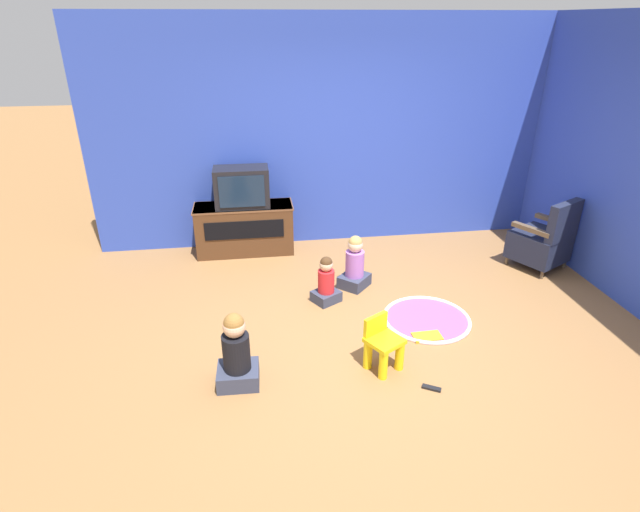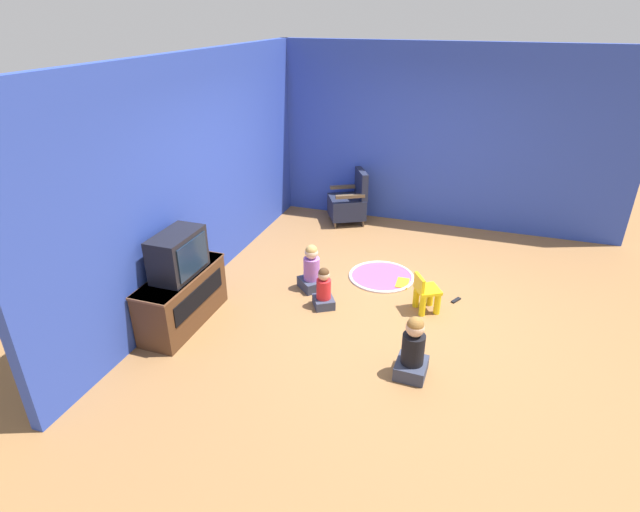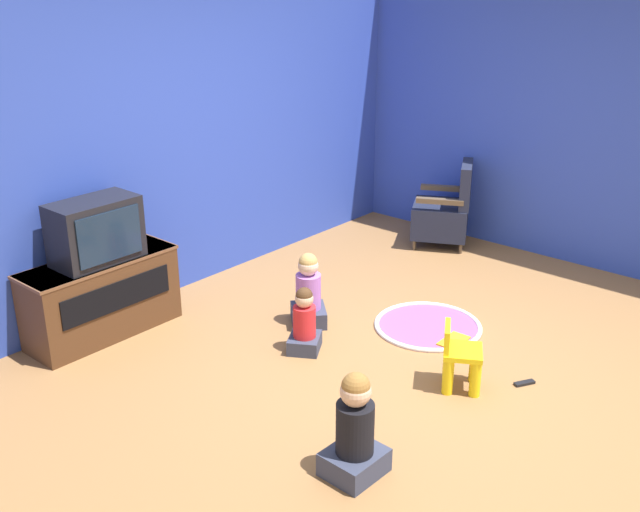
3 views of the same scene
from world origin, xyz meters
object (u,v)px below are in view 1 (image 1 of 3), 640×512
yellow_kid_chair (383,346)px  child_watching_center (355,265)px  black_armchair (543,241)px  tv_cabinet (245,228)px  child_watching_left (326,282)px  book (427,337)px  television (242,187)px  remote_control (432,388)px  child_watching_right (237,354)px

yellow_kid_chair → child_watching_center: bearing=57.0°
black_armchair → yellow_kid_chair: size_ratio=1.87×
tv_cabinet → child_watching_left: bearing=-59.2°
tv_cabinet → child_watching_left: tv_cabinet is taller
child_watching_left → book: size_ratio=1.89×
tv_cabinet → yellow_kid_chair: size_ratio=2.61×
black_armchair → child_watching_left: 2.65m
black_armchair → yellow_kid_chair: (-2.32, -1.57, -0.13)m
book → tv_cabinet: bearing=125.4°
television → child_watching_center: television is taller
remote_control → child_watching_center: bearing=-51.6°
black_armchair → child_watching_right: 3.86m
television → child_watching_right: television is taller
tv_cabinet → child_watching_left: size_ratio=2.36×
remote_control → tv_cabinet: bearing=-33.4°
black_armchair → remote_control: size_ratio=5.67×
yellow_kid_chair → child_watching_right: (-1.20, -0.04, 0.07)m
tv_cabinet → child_watching_center: size_ratio=2.00×
black_armchair → remote_control: bearing=15.6°
yellow_kid_chair → remote_control: yellow_kid_chair is taller
child_watching_left → remote_control: 1.62m
television → remote_control: (1.43, -2.82, -0.84)m
yellow_kid_chair → child_watching_right: 1.20m
child_watching_left → child_watching_right: size_ratio=0.78×
child_watching_right → remote_control: child_watching_right is taller
tv_cabinet → child_watching_right: child_watching_right is taller
television → child_watching_right: size_ratio=1.00×
tv_cabinet → child_watching_right: (-0.08, -2.55, -0.04)m
black_armchair → yellow_kid_chair: black_armchair is taller
television → tv_cabinet: bearing=90.0°
child_watching_right → black_armchair: bearing=26.4°
tv_cabinet → book: bearing=-52.8°
television → child_watching_right: 2.59m
black_armchair → child_watching_center: 2.27m
child_watching_left → child_watching_right: bearing=-158.4°
yellow_kid_chair → remote_control: bearing=-76.8°
child_watching_left → remote_control: size_ratio=3.35×
yellow_kid_chair → child_watching_right: child_watching_right is taller
black_armchair → remote_control: 2.78m
yellow_kid_chair → book: size_ratio=1.71×
child_watching_center → book: 1.19m
tv_cabinet → remote_control: size_ratio=7.91×
tv_cabinet → child_watching_center: (1.17, -1.09, -0.06)m
book → child_watching_right: bearing=-169.0°
remote_control → child_watching_right: bearing=18.7°
child_watching_center → book: size_ratio=2.22×
tv_cabinet → child_watching_center: tv_cabinet is taller
tv_cabinet → remote_control: (1.43, -2.85, -0.31)m
child_watching_right → tv_cabinet: bearing=90.0°
black_armchair → child_watching_center: bearing=-24.3°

